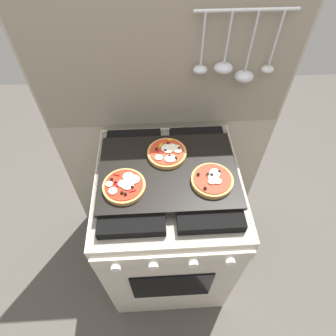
# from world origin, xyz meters

# --- Properties ---
(ground_plane) EXTENTS (4.00, 4.00, 0.00)m
(ground_plane) POSITION_xyz_m (0.00, 0.00, 0.00)
(ground_plane) COLOR #4C4742
(kitchen_backsplash) EXTENTS (1.10, 0.09, 1.55)m
(kitchen_backsplash) POSITION_xyz_m (0.00, 0.33, 0.79)
(kitchen_backsplash) COLOR #B2A893
(kitchen_backsplash) RESTS_ON ground_plane
(stove) EXTENTS (0.60, 0.64, 0.90)m
(stove) POSITION_xyz_m (-0.00, -0.00, 0.45)
(stove) COLOR beige
(stove) RESTS_ON ground_plane
(baking_tray) EXTENTS (0.54, 0.38, 0.02)m
(baking_tray) POSITION_xyz_m (0.00, 0.00, 0.91)
(baking_tray) COLOR black
(baking_tray) RESTS_ON stove
(pizza_left) EXTENTS (0.16, 0.16, 0.03)m
(pizza_left) POSITION_xyz_m (-0.17, -0.08, 0.93)
(pizza_left) COLOR tan
(pizza_left) RESTS_ON baking_tray
(pizza_right) EXTENTS (0.16, 0.16, 0.03)m
(pizza_right) POSITION_xyz_m (0.16, -0.07, 0.93)
(pizza_right) COLOR tan
(pizza_right) RESTS_ON baking_tray
(pizza_center) EXTENTS (0.16, 0.16, 0.03)m
(pizza_center) POSITION_xyz_m (0.01, 0.08, 0.93)
(pizza_center) COLOR tan
(pizza_center) RESTS_ON baking_tray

